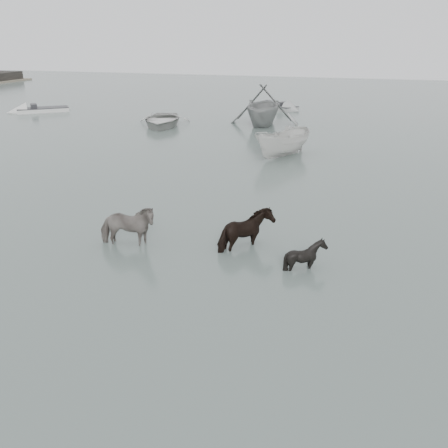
{
  "coord_description": "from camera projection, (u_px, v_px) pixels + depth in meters",
  "views": [
    {
      "loc": [
        4.1,
        -13.62,
        6.53
      ],
      "look_at": [
        -0.16,
        0.22,
        1.0
      ],
      "focal_mm": 40.0,
      "sensor_mm": 36.0,
      "label": 1
    }
  ],
  "objects": [
    {
      "name": "rowboat_lead",
      "position": [
        162.0,
        118.0,
        37.55
      ],
      "size": [
        5.28,
        6.36,
        1.14
      ],
      "primitive_type": "imported",
      "rotation": [
        0.0,
        0.0,
        0.28
      ],
      "color": "#B9B8B4",
      "rests_on": "ground"
    },
    {
      "name": "boat_small",
      "position": [
        283.0,
        141.0,
        28.06
      ],
      "size": [
        3.45,
        4.75,
        1.72
      ],
      "primitive_type": "imported",
      "rotation": [
        0.0,
        0.0,
        -0.45
      ],
      "color": "silver",
      "rests_on": "ground"
    },
    {
      "name": "rowboat_trail",
      "position": [
        264.0,
        104.0,
        37.58
      ],
      "size": [
        5.78,
        6.54,
        3.21
      ],
      "primitive_type": "imported",
      "rotation": [
        0.0,
        0.0,
        3.23
      ],
      "color": "gray",
      "rests_on": "ground"
    },
    {
      "name": "skiff_mid",
      "position": [
        278.0,
        105.0,
        45.87
      ],
      "size": [
        5.12,
        4.09,
        0.75
      ],
      "primitive_type": null,
      "rotation": [
        0.0,
        0.0,
        -0.57
      ],
      "color": "gray",
      "rests_on": "ground"
    },
    {
      "name": "pony_black",
      "position": [
        306.0,
        249.0,
        14.66
      ],
      "size": [
        1.24,
        1.14,
        1.22
      ],
      "primitive_type": "imported",
      "rotation": [
        0.0,
        0.0,
        1.41
      ],
      "color": "black",
      "rests_on": "ground"
    },
    {
      "name": "skiff_outer",
      "position": [
        43.0,
        108.0,
        44.38
      ],
      "size": [
        5.64,
        5.15,
        0.75
      ],
      "primitive_type": null,
      "rotation": [
        0.0,
        0.0,
        3.85
      ],
      "color": "silver",
      "rests_on": "ground"
    },
    {
      "name": "pony_pinto",
      "position": [
        127.0,
        222.0,
        16.15
      ],
      "size": [
        2.08,
        1.26,
        1.64
      ],
      "primitive_type": "imported",
      "rotation": [
        0.0,
        0.0,
        1.78
      ],
      "color": "black",
      "rests_on": "ground"
    },
    {
      "name": "pony_dark",
      "position": [
        247.0,
        225.0,
        15.95
      ],
      "size": [
        1.67,
        1.85,
        1.62
      ],
      "primitive_type": "imported",
      "rotation": [
        0.0,
        0.0,
        1.37
      ],
      "color": "black",
      "rests_on": "ground"
    },
    {
      "name": "ground",
      "position": [
        227.0,
        257.0,
        15.62
      ],
      "size": [
        140.0,
        140.0,
        0.0
      ],
      "primitive_type": "plane",
      "color": "#4E5D56",
      "rests_on": "ground"
    }
  ]
}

